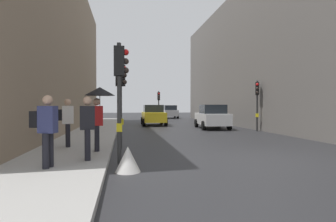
{
  "coord_description": "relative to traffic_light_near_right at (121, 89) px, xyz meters",
  "views": [
    {
      "loc": [
        -4.29,
        -8.03,
        1.67
      ],
      "look_at": [
        -1.9,
        6.72,
        1.39
      ],
      "focal_mm": 29.09,
      "sensor_mm": 36.0,
      "label": 1
    }
  ],
  "objects": [
    {
      "name": "ground_plane",
      "position": [
        4.41,
        -2.76,
        -2.33
      ],
      "size": [
        120.0,
        120.0,
        0.0
      ],
      "primitive_type": "plane",
      "color": "#28282B"
    },
    {
      "name": "sidewalk_kerb",
      "position": [
        -1.67,
        3.24,
        -2.25
      ],
      "size": [
        2.69,
        40.0,
        0.16
      ],
      "primitive_type": "cube",
      "color": "#A8A5A0",
      "rests_on": "ground"
    },
    {
      "name": "building_facade_right",
      "position": [
        15.13,
        7.79,
        3.23
      ],
      "size": [
        12.0,
        35.63,
        11.12
      ],
      "primitive_type": "cube",
      "color": "slate",
      "rests_on": "ground"
    },
    {
      "name": "traffic_light_near_right",
      "position": [
        0.0,
        0.0,
        0.0
      ],
      "size": [
        0.44,
        0.37,
        3.38
      ],
      "color": "#2D2D2D",
      "rests_on": "ground"
    },
    {
      "name": "traffic_light_far_median",
      "position": [
        3.7,
        17.44,
        -0.12
      ],
      "size": [
        0.25,
        0.43,
        3.21
      ],
      "color": "#2D2D2D",
      "rests_on": "ground"
    },
    {
      "name": "traffic_light_near_left",
      "position": [
        0.0,
        -2.87,
        0.06
      ],
      "size": [
        0.43,
        0.25,
        3.47
      ],
      "color": "#2D2D2D",
      "rests_on": "ground"
    },
    {
      "name": "traffic_light_mid_street",
      "position": [
        8.82,
        6.04,
        -0.03
      ],
      "size": [
        0.35,
        0.45,
        3.34
      ],
      "color": "#2D2D2D",
      "rests_on": "ground"
    },
    {
      "name": "car_white_compact",
      "position": [
        6.5,
        8.41,
        -1.45
      ],
      "size": [
        2.28,
        4.33,
        1.76
      ],
      "color": "silver",
      "rests_on": "ground"
    },
    {
      "name": "car_silver_hatchback",
      "position": [
        6.29,
        25.84,
        -1.45
      ],
      "size": [
        2.13,
        4.26,
        1.76
      ],
      "color": "#BCBCC1",
      "rests_on": "ground"
    },
    {
      "name": "car_yellow_taxi",
      "position": [
        2.64,
        12.77,
        -1.45
      ],
      "size": [
        2.05,
        4.21,
        1.76
      ],
      "color": "yellow",
      "rests_on": "ground"
    },
    {
      "name": "pedestrian_with_umbrella",
      "position": [
        -0.71,
        -1.43,
        -0.49
      ],
      "size": [
        1.0,
        1.0,
        2.14
      ],
      "color": "black",
      "rests_on": "sidewalk_kerb"
    },
    {
      "name": "pedestrian_with_grey_backpack",
      "position": [
        -1.76,
        -3.79,
        -1.17
      ],
      "size": [
        0.65,
        0.42,
        1.77
      ],
      "color": "black",
      "rests_on": "sidewalk_kerb"
    },
    {
      "name": "pedestrian_with_black_backpack",
      "position": [
        -1.98,
        -0.32,
        -1.17
      ],
      "size": [
        0.65,
        0.41,
        1.77
      ],
      "color": "black",
      "rests_on": "sidewalk_kerb"
    },
    {
      "name": "pedestrian_in_dark_coat",
      "position": [
        -0.89,
        -2.96,
        -1.2
      ],
      "size": [
        0.43,
        0.36,
        1.77
      ],
      "color": "black",
      "rests_on": "sidewalk_kerb"
    },
    {
      "name": "warning_sign_triangle",
      "position": [
        0.21,
        -3.89,
        -2.01
      ],
      "size": [
        0.64,
        0.64,
        0.65
      ],
      "primitive_type": "cone",
      "color": "silver",
      "rests_on": "ground"
    }
  ]
}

